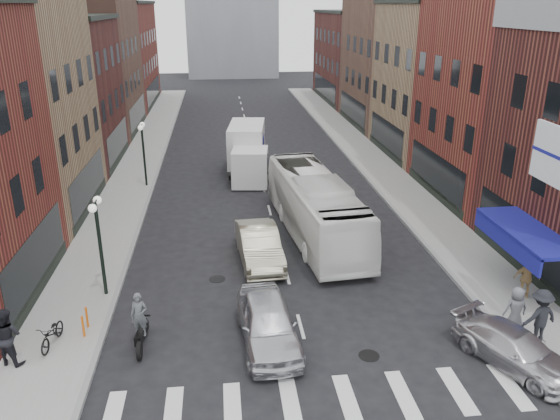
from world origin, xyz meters
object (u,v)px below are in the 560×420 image
(transit_bus, at_px, (315,206))
(sedan_left_far, at_px, (259,245))
(ped_right_a, at_px, (540,316))
(motorcycle_rider, at_px, (140,323))
(bike_rack, at_px, (85,322))
(ped_right_c, at_px, (516,309))
(curb_car, at_px, (515,348))
(sedan_left_near, at_px, (268,323))
(streetlamp_near, at_px, (98,230))
(parked_bicycle, at_px, (52,334))
(ped_left_solo, at_px, (7,337))
(box_truck, at_px, (248,152))
(ped_right_b, at_px, (527,278))
(streetlamp_far, at_px, (143,143))

(transit_bus, xyz_separation_m, sedan_left_far, (-3.01, -2.73, -0.75))
(transit_bus, xyz_separation_m, ped_right_a, (5.89, -10.28, -0.42))
(sedan_left_far, distance_m, ped_right_a, 11.67)
(motorcycle_rider, relative_size, sedan_left_far, 0.42)
(bike_rack, bearing_deg, ped_right_c, -6.00)
(transit_bus, relative_size, curb_car, 2.67)
(bike_rack, relative_size, sedan_left_near, 0.17)
(sedan_left_near, height_order, sedan_left_far, sedan_left_far)
(streetlamp_near, relative_size, sedan_left_far, 0.84)
(sedan_left_far, relative_size, parked_bicycle, 2.96)
(streetlamp_near, xyz_separation_m, ped_left_solo, (-2.20, -4.25, -1.79))
(ped_right_c, bearing_deg, curb_car, 63.26)
(sedan_left_far, bearing_deg, parked_bicycle, -145.59)
(curb_car, xyz_separation_m, ped_right_c, (0.90, 1.69, 0.38))
(sedan_left_near, xyz_separation_m, sedan_left_far, (0.19, 6.38, 0.01))
(ped_left_solo, bearing_deg, box_truck, -93.91)
(transit_bus, height_order, ped_left_solo, transit_bus)
(bike_rack, bearing_deg, ped_right_a, -8.62)
(ped_right_a, bearing_deg, parked_bicycle, -15.67)
(sedan_left_near, relative_size, sedan_left_far, 0.95)
(streetlamp_near, relative_size, ped_right_b, 2.49)
(box_truck, xyz_separation_m, transit_bus, (2.73, -10.83, -0.06))
(streetlamp_near, bearing_deg, motorcycle_rider, -63.15)
(transit_bus, distance_m, ped_right_a, 11.85)
(sedan_left_near, xyz_separation_m, parked_bicycle, (-7.25, 0.49, -0.21))
(box_truck, bearing_deg, streetlamp_near, -105.30)
(sedan_left_near, xyz_separation_m, ped_left_solo, (-8.33, -0.38, 0.33))
(streetlamp_far, distance_m, ped_left_solo, 18.47)
(transit_bus, bearing_deg, sedan_left_near, -114.90)
(bike_rack, distance_m, ped_right_c, 15.09)
(streetlamp_near, relative_size, curb_car, 0.98)
(streetlamp_near, relative_size, motorcycle_rider, 1.98)
(bike_rack, distance_m, sedan_left_near, 6.44)
(motorcycle_rider, distance_m, ped_right_a, 13.44)
(streetlamp_near, distance_m, ped_right_a, 16.13)
(streetlamp_near, height_order, transit_bus, streetlamp_near)
(ped_right_b, relative_size, ped_right_c, 0.99)
(sedan_left_far, bearing_deg, ped_right_c, -42.63)
(transit_bus, xyz_separation_m, ped_right_b, (7.09, -7.35, -0.58))
(sedan_left_far, height_order, ped_right_b, ped_right_b)
(streetlamp_near, xyz_separation_m, box_truck, (6.60, 16.07, -1.29))
(streetlamp_far, xyz_separation_m, ped_left_solo, (-2.20, -18.25, -1.79))
(ped_right_c, bearing_deg, ped_right_b, -125.47)
(streetlamp_near, xyz_separation_m, bike_rack, (-0.20, -2.70, -2.36))
(ped_left_solo, bearing_deg, parked_bicycle, -121.70)
(curb_car, bearing_deg, sedan_left_near, 139.03)
(ped_left_solo, xyz_separation_m, ped_right_b, (18.62, 2.14, -0.15))
(sedan_left_near, height_order, parked_bicycle, sedan_left_near)
(box_truck, relative_size, ped_right_c, 4.65)
(bike_rack, distance_m, ped_right_b, 16.64)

